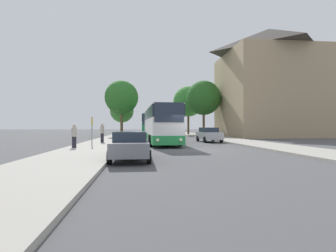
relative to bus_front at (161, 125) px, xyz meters
name	(u,v)px	position (x,y,z in m)	size (l,w,h in m)	color
ground_plane	(191,150)	(1.63, -6.55, -1.83)	(300.00, 300.00, 0.00)	#4C4C4F
sidewalk_left	(90,150)	(-5.37, -6.55, -1.76)	(4.00, 120.00, 0.15)	#A39E93
sidewalk_right	(284,148)	(8.63, -6.55, -1.76)	(4.00, 120.00, 0.15)	#A39E93
building_right_background	(269,83)	(19.22, 16.17, 7.06)	(14.41, 13.83, 17.78)	tan
bus_front	(161,125)	(0.00, 0.00, 0.00)	(2.95, 11.91, 3.44)	#238942
bus_middle	(151,126)	(-0.25, 14.37, -0.03)	(3.04, 10.74, 3.38)	silver
parked_car_left_curb	(130,145)	(-2.44, -11.87, -1.09)	(1.91, 4.56, 1.40)	slate
parked_car_right_near	(209,134)	(5.38, 2.47, -1.03)	(2.12, 4.29, 1.55)	#B7B7BC
bus_stop_sign	(92,128)	(-5.63, -4.17, -0.28)	(0.08, 0.45, 2.24)	gray
pedestrian_waiting_near	(74,136)	(-6.59, -5.70, -0.86)	(0.36, 0.36, 1.65)	#23232D
pedestrian_waiting_far	(102,133)	(-5.47, 0.30, -0.77)	(0.36, 0.36, 1.80)	#23232D
tree_left_near	(122,97)	(-4.82, 17.26, 4.46)	(5.31, 5.31, 8.81)	brown
tree_left_far	(122,111)	(-5.02, 21.17, 2.53)	(4.06, 4.06, 6.26)	brown
tree_right_near	(204,98)	(9.10, 19.63, 4.79)	(5.95, 5.95, 9.47)	brown
tree_right_mid	(188,102)	(7.61, 26.02, 4.77)	(5.96, 5.96, 9.45)	#513D23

